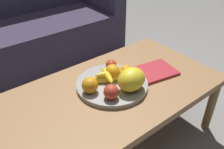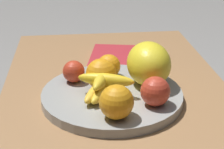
% 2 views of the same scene
% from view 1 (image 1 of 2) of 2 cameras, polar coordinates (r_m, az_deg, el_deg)
% --- Properties ---
extents(ground_plane, '(8.00, 8.00, 0.00)m').
position_cam_1_polar(ground_plane, '(1.52, -1.07, -16.28)').
color(ground_plane, gray).
extents(coffee_table, '(1.26, 0.65, 0.41)m').
position_cam_1_polar(coffee_table, '(1.26, -1.24, -5.54)').
color(coffee_table, '#9A6F46').
rests_on(coffee_table, ground_plane).
extents(couch, '(1.70, 0.70, 0.90)m').
position_cam_1_polar(couch, '(2.29, -20.30, 9.55)').
color(couch, '#392E44').
rests_on(couch, ground_plane).
extents(fruit_bowl, '(0.38, 0.38, 0.03)m').
position_cam_1_polar(fruit_bowl, '(1.27, 0.00, -2.35)').
color(fruit_bowl, '#979A96').
rests_on(fruit_bowl, coffee_table).
extents(melon_large_front, '(0.15, 0.12, 0.12)m').
position_cam_1_polar(melon_large_front, '(1.18, 4.66, -1.19)').
color(melon_large_front, yellow).
rests_on(melon_large_front, fruit_bowl).
extents(orange_front, '(0.08, 0.08, 0.08)m').
position_cam_1_polar(orange_front, '(1.27, 0.14, 0.62)').
color(orange_front, orange).
rests_on(orange_front, fruit_bowl).
extents(orange_left, '(0.07, 0.07, 0.07)m').
position_cam_1_polar(orange_left, '(1.29, 3.33, 0.85)').
color(orange_left, orange).
rests_on(orange_left, fruit_bowl).
extents(orange_right, '(0.08, 0.08, 0.08)m').
position_cam_1_polar(orange_right, '(1.17, -5.30, -2.55)').
color(orange_right, orange).
rests_on(orange_right, fruit_bowl).
extents(apple_front, '(0.06, 0.06, 0.06)m').
position_cam_1_polar(apple_front, '(1.34, -0.19, 2.27)').
color(apple_front, red).
rests_on(apple_front, fruit_bowl).
extents(apple_left, '(0.07, 0.07, 0.07)m').
position_cam_1_polar(apple_left, '(1.13, -0.21, -4.17)').
color(apple_left, '#BF3B27').
rests_on(apple_left, fruit_bowl).
extents(banana_bunch, '(0.17, 0.15, 0.06)m').
position_cam_1_polar(banana_bunch, '(1.25, -1.30, -0.49)').
color(banana_bunch, yellow).
rests_on(banana_bunch, fruit_bowl).
extents(magazine, '(0.28, 0.23, 0.02)m').
position_cam_1_polar(magazine, '(1.40, 9.85, 0.69)').
color(magazine, '#B32B33').
rests_on(magazine, coffee_table).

